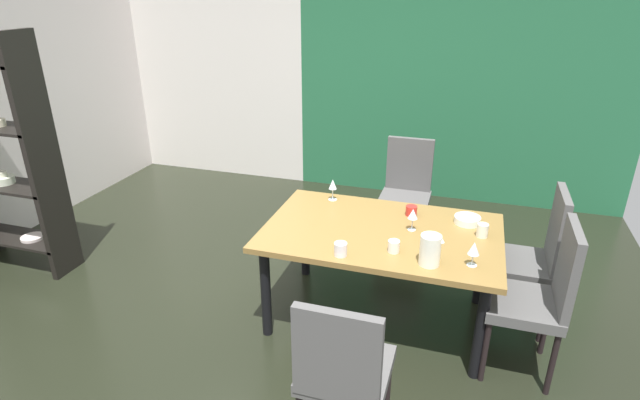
# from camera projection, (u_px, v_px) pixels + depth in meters

# --- Properties ---
(ground_plane) EXTENTS (5.91, 5.84, 0.02)m
(ground_plane) POSITION_uv_depth(u_px,v_px,m) (261.00, 325.00, 3.65)
(ground_plane) COLOR black
(back_panel_interior) EXTENTS (2.31, 0.10, 2.74)m
(back_panel_interior) POSITION_uv_depth(u_px,v_px,m) (214.00, 65.00, 6.11)
(back_panel_interior) COLOR silver
(back_panel_interior) RESTS_ON ground_plane
(garden_window_panel) EXTENTS (3.61, 0.10, 2.74)m
(garden_window_panel) POSITION_uv_depth(u_px,v_px,m) (463.00, 78.00, 5.30)
(garden_window_panel) COLOR #23613D
(garden_window_panel) RESTS_ON ground_plane
(dining_table) EXTENTS (1.61, 1.04, 0.73)m
(dining_table) POSITION_uv_depth(u_px,v_px,m) (381.00, 240.00, 3.47)
(dining_table) COLOR olive
(dining_table) RESTS_ON ground_plane
(chair_head_near) EXTENTS (0.44, 0.44, 0.97)m
(chair_head_near) POSITION_uv_depth(u_px,v_px,m) (343.00, 369.00, 2.44)
(chair_head_near) COLOR #51504F
(chair_head_near) RESTS_ON ground_plane
(chair_right_far) EXTENTS (0.44, 0.44, 1.04)m
(chair_right_far) POSITION_uv_depth(u_px,v_px,m) (534.00, 253.00, 3.44)
(chair_right_far) COLOR #51504F
(chair_right_far) RESTS_ON ground_plane
(chair_right_near) EXTENTS (0.44, 0.44, 1.03)m
(chair_right_near) POSITION_uv_depth(u_px,v_px,m) (541.00, 294.00, 3.00)
(chair_right_near) COLOR #51504F
(chair_right_near) RESTS_ON ground_plane
(chair_head_far) EXTENTS (0.44, 0.45, 1.01)m
(chair_head_far) POSITION_uv_depth(u_px,v_px,m) (406.00, 188.00, 4.56)
(chair_head_far) COLOR #51504F
(chair_head_far) RESTS_ON ground_plane
(wine_glass_west) EXTENTS (0.07, 0.07, 0.16)m
(wine_glass_west) POSITION_uv_depth(u_px,v_px,m) (413.00, 215.00, 3.39)
(wine_glass_west) COLOR silver
(wine_glass_west) RESTS_ON dining_table
(wine_glass_east) EXTENTS (0.07, 0.07, 0.17)m
(wine_glass_east) POSITION_uv_depth(u_px,v_px,m) (333.00, 185.00, 3.87)
(wine_glass_east) COLOR silver
(wine_glass_east) RESTS_ON dining_table
(wine_glass_near_shelf) EXTENTS (0.07, 0.07, 0.16)m
(wine_glass_near_shelf) POSITION_uv_depth(u_px,v_px,m) (474.00, 249.00, 2.96)
(wine_glass_near_shelf) COLOR silver
(wine_glass_near_shelf) RESTS_ON dining_table
(serving_bowl_north) EXTENTS (0.18, 0.18, 0.05)m
(serving_bowl_north) POSITION_uv_depth(u_px,v_px,m) (467.00, 220.00, 3.53)
(serving_bowl_north) COLOR white
(serving_bowl_north) RESTS_ON dining_table
(cup_left) EXTENTS (0.07, 0.07, 0.09)m
(cup_left) POSITION_uv_depth(u_px,v_px,m) (482.00, 230.00, 3.33)
(cup_left) COLOR silver
(cup_left) RESTS_ON dining_table
(cup_rear) EXTENTS (0.08, 0.08, 0.09)m
(cup_rear) POSITION_uv_depth(u_px,v_px,m) (341.00, 249.00, 3.10)
(cup_rear) COLOR white
(cup_rear) RESTS_ON dining_table
(cup_corner) EXTENTS (0.07, 0.07, 0.08)m
(cup_corner) POSITION_uv_depth(u_px,v_px,m) (394.00, 246.00, 3.15)
(cup_corner) COLOR white
(cup_corner) RESTS_ON dining_table
(cup_front) EXTENTS (0.08, 0.08, 0.07)m
(cup_front) POSITION_uv_depth(u_px,v_px,m) (411.00, 211.00, 3.65)
(cup_front) COLOR red
(cup_front) RESTS_ON dining_table
(pitcher_right) EXTENTS (0.14, 0.13, 0.20)m
(pitcher_right) POSITION_uv_depth(u_px,v_px,m) (430.00, 250.00, 2.98)
(pitcher_right) COLOR white
(pitcher_right) RESTS_ON dining_table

